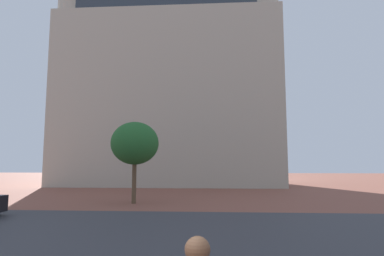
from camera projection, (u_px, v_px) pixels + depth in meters
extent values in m
plane|color=brown|center=(182.00, 225.00, 11.86)|extent=(120.00, 120.00, 0.00)
cube|color=#38383D|center=(179.00, 230.00, 10.99)|extent=(120.00, 8.17, 0.00)
cube|color=#B2A893|center=(170.00, 104.00, 34.94)|extent=(23.05, 10.17, 17.82)
cube|color=#2D3842|center=(171.00, 17.00, 36.05)|extent=(21.21, 9.36, 2.40)
cube|color=#B2A893|center=(193.00, 45.00, 35.51)|extent=(4.27, 4.27, 31.24)
cylinder|color=#B2A893|center=(69.00, 87.00, 32.14)|extent=(2.80, 2.80, 20.07)
cylinder|color=#B2A893|center=(266.00, 80.00, 30.91)|extent=(2.80, 2.80, 21.01)
sphere|color=brown|center=(197.00, 250.00, 2.64)|extent=(0.22, 0.22, 0.22)
cylinder|color=brown|center=(134.00, 183.00, 18.20)|extent=(0.25, 0.25, 2.37)
ellipsoid|color=#235B28|center=(135.00, 143.00, 18.46)|extent=(2.80, 2.80, 2.52)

